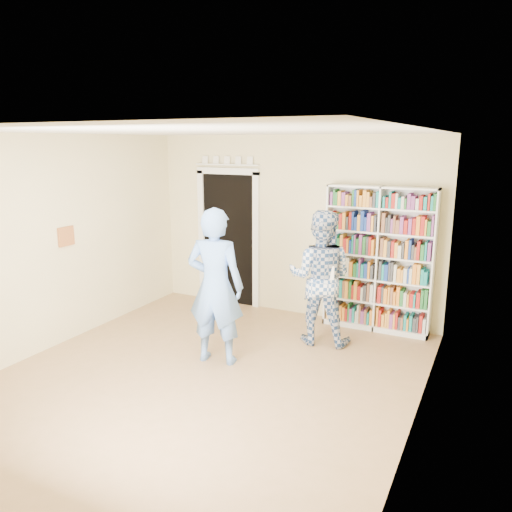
{
  "coord_description": "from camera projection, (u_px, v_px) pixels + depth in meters",
  "views": [
    {
      "loc": [
        2.81,
        -4.4,
        2.6
      ],
      "look_at": [
        0.18,
        0.9,
        1.24
      ],
      "focal_mm": 35.0,
      "sensor_mm": 36.0,
      "label": 1
    }
  ],
  "objects": [
    {
      "name": "wall_left",
      "position": [
        53.0,
        243.0,
        6.31
      ],
      "size": [
        0.0,
        5.0,
        5.0
      ],
      "primitive_type": "plane",
      "rotation": [
        1.57,
        0.0,
        1.57
      ],
      "color": "beige",
      "rests_on": "floor"
    },
    {
      "name": "wall_back",
      "position": [
        293.0,
        226.0,
        7.52
      ],
      "size": [
        4.5,
        0.0,
        4.5
      ],
      "primitive_type": "plane",
      "rotation": [
        1.57,
        0.0,
        0.0
      ],
      "color": "beige",
      "rests_on": "floor"
    },
    {
      "name": "ceiling",
      "position": [
        201.0,
        132.0,
        5.03
      ],
      "size": [
        5.0,
        5.0,
        0.0
      ],
      "primitive_type": "plane",
      "rotation": [
        3.14,
        0.0,
        0.0
      ],
      "color": "white",
      "rests_on": "wall_back"
    },
    {
      "name": "wall_right",
      "position": [
        422.0,
        288.0,
        4.36
      ],
      "size": [
        0.0,
        5.0,
        5.0
      ],
      "primitive_type": "plane",
      "rotation": [
        1.57,
        0.0,
        -1.57
      ],
      "color": "beige",
      "rests_on": "floor"
    },
    {
      "name": "paper_sheet",
      "position": [
        326.0,
        277.0,
        6.23
      ],
      "size": [
        0.2,
        0.05,
        0.28
      ],
      "primitive_type": "cube",
      "rotation": [
        0.0,
        0.0,
        0.23
      ],
      "color": "white",
      "rests_on": "man_plaid"
    },
    {
      "name": "doorway",
      "position": [
        229.0,
        232.0,
        8.02
      ],
      "size": [
        1.1,
        0.08,
        2.43
      ],
      "color": "black",
      "rests_on": "floor"
    },
    {
      "name": "man_plaid",
      "position": [
        320.0,
        277.0,
        6.46
      ],
      "size": [
        0.95,
        0.79,
        1.76
      ],
      "primitive_type": "imported",
      "rotation": [
        0.0,
        0.0,
        3.3
      ],
      "color": "navy",
      "rests_on": "floor"
    },
    {
      "name": "bookshelf",
      "position": [
        379.0,
        259.0,
        6.87
      ],
      "size": [
        1.47,
        0.28,
        2.02
      ],
      "rotation": [
        0.0,
        0.0,
        -0.05
      ],
      "color": "white",
      "rests_on": "floor"
    },
    {
      "name": "man_blue",
      "position": [
        215.0,
        286.0,
        5.86
      ],
      "size": [
        0.76,
        0.57,
        1.88
      ],
      "primitive_type": "imported",
      "rotation": [
        0.0,
        0.0,
        3.33
      ],
      "color": "#628EDA",
      "rests_on": "floor"
    },
    {
      "name": "wall_art",
      "position": [
        66.0,
        236.0,
        6.47
      ],
      "size": [
        0.03,
        0.25,
        0.25
      ],
      "primitive_type": "cube",
      "color": "brown",
      "rests_on": "wall_left"
    },
    {
      "name": "floor",
      "position": [
        207.0,
        377.0,
        5.64
      ],
      "size": [
        5.0,
        5.0,
        0.0
      ],
      "primitive_type": "plane",
      "color": "olive",
      "rests_on": "ground"
    }
  ]
}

